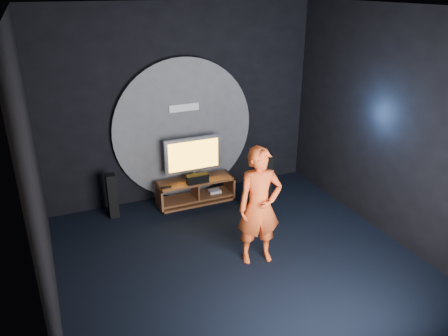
{
  "coord_description": "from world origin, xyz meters",
  "views": [
    {
      "loc": [
        -2.33,
        -4.79,
        3.76
      ],
      "look_at": [
        0.19,
        1.05,
        1.05
      ],
      "focal_mm": 35.0,
      "sensor_mm": 36.0,
      "label": 1
    }
  ],
  "objects_px": {
    "tower_speaker_left": "(112,196)",
    "tv": "(193,156)",
    "media_console": "(196,192)",
    "player": "(259,206)",
    "tower_speaker_right": "(267,174)",
    "subwoofer": "(253,201)"
  },
  "relations": [
    {
      "from": "tower_speaker_left",
      "to": "tv",
      "type": "bearing_deg",
      "value": 0.78
    },
    {
      "from": "media_console",
      "to": "tv",
      "type": "height_order",
      "value": "tv"
    },
    {
      "from": "tower_speaker_left",
      "to": "player",
      "type": "height_order",
      "value": "player"
    },
    {
      "from": "tower_speaker_right",
      "to": "subwoofer",
      "type": "xyz_separation_m",
      "value": [
        -0.55,
        -0.51,
        -0.23
      ]
    },
    {
      "from": "tower_speaker_left",
      "to": "player",
      "type": "relative_size",
      "value": 0.45
    },
    {
      "from": "media_console",
      "to": "tower_speaker_left",
      "type": "relative_size",
      "value": 1.78
    },
    {
      "from": "media_console",
      "to": "tv",
      "type": "xyz_separation_m",
      "value": [
        -0.01,
        0.07,
        0.69
      ]
    },
    {
      "from": "media_console",
      "to": "subwoofer",
      "type": "xyz_separation_m",
      "value": [
        0.84,
        -0.68,
        -0.03
      ]
    },
    {
      "from": "subwoofer",
      "to": "media_console",
      "type": "bearing_deg",
      "value": 141.19
    },
    {
      "from": "tower_speaker_left",
      "to": "tower_speaker_right",
      "type": "xyz_separation_m",
      "value": [
        2.89,
        -0.21,
        0.0
      ]
    },
    {
      "from": "tv",
      "to": "subwoofer",
      "type": "height_order",
      "value": "tv"
    },
    {
      "from": "tower_speaker_left",
      "to": "subwoofer",
      "type": "xyz_separation_m",
      "value": [
        2.34,
        -0.73,
        -0.23
      ]
    },
    {
      "from": "tv",
      "to": "tower_speaker_right",
      "type": "distance_m",
      "value": 1.5
    },
    {
      "from": "tv",
      "to": "media_console",
      "type": "bearing_deg",
      "value": -84.04
    },
    {
      "from": "tower_speaker_right",
      "to": "subwoofer",
      "type": "relative_size",
      "value": 2.39
    },
    {
      "from": "tv",
      "to": "subwoofer",
      "type": "xyz_separation_m",
      "value": [
        0.85,
        -0.75,
        -0.72
      ]
    },
    {
      "from": "subwoofer",
      "to": "player",
      "type": "height_order",
      "value": "player"
    },
    {
      "from": "tv",
      "to": "subwoofer",
      "type": "bearing_deg",
      "value": -41.24
    },
    {
      "from": "tv",
      "to": "player",
      "type": "xyz_separation_m",
      "value": [
        0.22,
        -2.14,
        -0.01
      ]
    },
    {
      "from": "tv",
      "to": "tower_speaker_left",
      "type": "xyz_separation_m",
      "value": [
        -1.49,
        -0.02,
        -0.48
      ]
    },
    {
      "from": "subwoofer",
      "to": "tv",
      "type": "bearing_deg",
      "value": 138.76
    },
    {
      "from": "tv",
      "to": "tower_speaker_left",
      "type": "relative_size",
      "value": 1.32
    }
  ]
}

